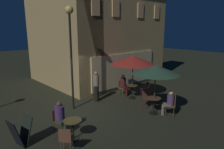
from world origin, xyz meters
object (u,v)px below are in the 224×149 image
at_px(cafe_table_1, 132,90).
at_px(patron_seated_0, 169,102).
at_px(cafe_chair_3, 146,88).
at_px(patron_seated_2, 61,115).
at_px(cafe_chair_5, 59,119).
at_px(cafe_chair_2, 122,86).
at_px(cafe_chair_0, 173,103).
at_px(cafe_chair_1, 147,96).
at_px(cafe_chair_4, 66,138).
at_px(patio_umbrella_1, 133,60).
at_px(cafe_table_2, 73,126).
at_px(patio_umbrella_0, 156,70).
at_px(street_lamp_near_corner, 70,35).
at_px(menu_sandwich_board, 21,132).
at_px(cafe_table_0, 154,103).
at_px(patron_seated_1, 124,84).
at_px(patron_standing_3, 96,86).

xyz_separation_m(cafe_table_1, patron_seated_0, (-0.54, -2.67, 0.16)).
distance_m(cafe_chair_3, patron_seated_2, 5.57).
distance_m(cafe_chair_5, patron_seated_0, 4.82).
bearing_deg(cafe_chair_2, cafe_chair_0, -6.28).
height_order(cafe_table_1, cafe_chair_3, cafe_chair_3).
relative_size(cafe_chair_1, cafe_chair_4, 1.06).
bearing_deg(patio_umbrella_1, cafe_chair_0, -99.33).
relative_size(cafe_table_1, cafe_table_2, 1.05).
relative_size(patio_umbrella_0, cafe_chair_0, 2.30).
distance_m(street_lamp_near_corner, menu_sandwich_board, 4.60).
bearing_deg(cafe_table_0, patio_umbrella_1, 67.60).
bearing_deg(patron_seated_2, patron_seated_0, 59.51).
xyz_separation_m(street_lamp_near_corner, patron_seated_2, (-1.63, -1.72, -2.86)).
xyz_separation_m(menu_sandwich_board, cafe_table_2, (1.51, -0.83, 0.00)).
bearing_deg(cafe_chair_4, patron_seated_1, -16.54).
distance_m(cafe_table_1, cafe_chair_5, 4.94).
bearing_deg(patron_seated_2, patron_standing_3, 112.84).
distance_m(street_lamp_near_corner, patio_umbrella_1, 3.66).
height_order(cafe_chair_0, cafe_chair_4, cafe_chair_0).
xyz_separation_m(patio_umbrella_0, patron_seated_0, (0.32, -0.57, -1.42)).
relative_size(menu_sandwich_board, patron_seated_0, 0.82).
bearing_deg(patron_seated_1, cafe_chair_4, -62.13).
distance_m(cafe_table_1, patron_standing_3, 2.07).
xyz_separation_m(patio_umbrella_1, cafe_chair_3, (0.67, -0.46, -1.63)).
relative_size(patio_umbrella_0, patron_seated_2, 1.85).
relative_size(cafe_chair_1, cafe_chair_3, 1.04).
height_order(cafe_table_0, cafe_chair_2, cafe_chair_2).
xyz_separation_m(cafe_chair_0, cafe_chair_3, (1.13, 2.35, -0.04)).
relative_size(patio_umbrella_0, patron_standing_3, 1.39).
height_order(patron_seated_0, patron_standing_3, patron_standing_3).
height_order(cafe_chair_1, cafe_chair_4, cafe_chair_1).
height_order(patio_umbrella_0, cafe_chair_5, patio_umbrella_0).
relative_size(menu_sandwich_board, cafe_chair_1, 1.04).
bearing_deg(menu_sandwich_board, patron_seated_1, 1.51).
xyz_separation_m(patio_umbrella_1, cafe_chair_2, (0.02, 0.83, -1.67)).
bearing_deg(patio_umbrella_1, cafe_chair_1, -107.48).
bearing_deg(cafe_chair_1, cafe_chair_0, 28.74).
xyz_separation_m(cafe_table_2, cafe_chair_4, (-0.61, -0.58, 0.03)).
height_order(street_lamp_near_corner, cafe_chair_2, street_lamp_near_corner).
height_order(cafe_table_2, cafe_chair_0, cafe_chair_0).
distance_m(cafe_chair_2, cafe_chair_5, 5.13).
height_order(street_lamp_near_corner, cafe_table_2, street_lamp_near_corner).
bearing_deg(menu_sandwich_board, cafe_chair_5, -9.98).
xyz_separation_m(cafe_table_0, cafe_chair_5, (-4.04, 1.48, 0.02)).
bearing_deg(patron_standing_3, patron_seated_0, 40.30).
bearing_deg(cafe_chair_0, patron_seated_1, -37.31).
bearing_deg(cafe_chair_5, patio_umbrella_1, 90.46).
bearing_deg(cafe_chair_2, patron_seated_0, -7.88).
bearing_deg(patron_standing_3, cafe_table_0, 38.10).
relative_size(cafe_table_1, patio_umbrella_0, 0.33).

